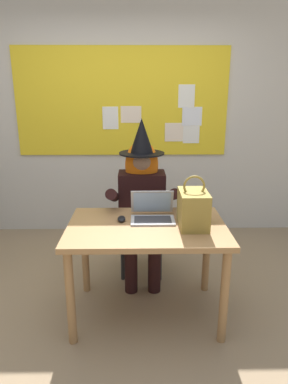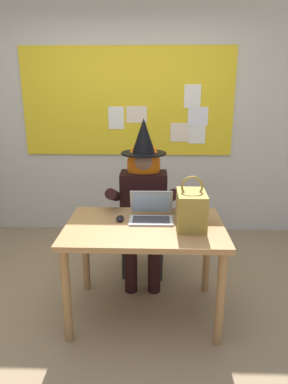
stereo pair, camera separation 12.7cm
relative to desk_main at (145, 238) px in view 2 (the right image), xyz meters
name	(u,v)px [view 2 (the right image)]	position (x,y,z in m)	size (l,w,h in m)	color
ground_plane	(113,316)	(-0.24, -0.05, -0.64)	(24.00, 24.00, 0.00)	#937A5B
wall_back_bulletin	(128,109)	(-0.24, 1.74, 0.83)	(6.37, 1.93, 2.92)	beige
desk_main	(145,238)	(0.00, 0.00, 0.00)	(1.16, 0.77, 0.74)	#A37547
chair_at_desk	(144,218)	(-0.03, 0.74, -0.13)	(0.44, 0.44, 0.90)	black
person_costumed	(143,193)	(-0.03, 0.62, 0.16)	(0.59, 0.67, 1.46)	black
laptop	(151,213)	(0.05, 0.13, 0.15)	(0.33, 0.28, 0.21)	#B7B7BC
computer_mouse	(120,218)	(-0.19, 0.08, 0.12)	(0.06, 0.10, 0.03)	black
handbag	(191,209)	(0.33, -0.02, 0.24)	(0.20, 0.30, 0.38)	olive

